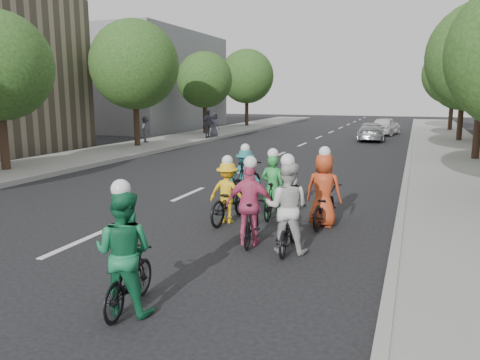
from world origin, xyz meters
The scene contains 23 objects.
ground centered at (0.00, 0.00, 0.00)m, with size 120.00×120.00×0.00m, color black.
sidewalk_left centered at (-8.00, 10.00, 0.07)m, with size 4.00×80.00×0.15m, color gray.
curb_left centered at (-6.05, 10.00, 0.09)m, with size 0.18×80.00×0.18m, color #999993.
sidewalk_right centered at (8.00, 10.00, 0.07)m, with size 4.00×80.00×0.15m, color gray.
curb_right centered at (6.05, 10.00, 0.09)m, with size 0.18×80.00×0.18m, color #999993.
bldg_sw centered at (-16.00, 28.00, 4.00)m, with size 10.00×14.00×8.00m, color slate.
tree_l_3 centered at (-8.20, 15.00, 4.52)m, with size 4.80×4.80×6.93m.
tree_l_4 centered at (-8.20, 24.00, 3.96)m, with size 4.00×4.00×5.97m.
tree_l_5 centered at (-8.20, 33.00, 4.52)m, with size 4.80×4.80×6.93m.
tree_r_2 centered at (8.80, 24.60, 3.96)m, with size 4.00×4.00×5.97m.
tree_r_3 centered at (8.80, 33.60, 4.52)m, with size 4.80×4.80×6.93m.
cyclist_0 centered at (4.08, 1.05, 0.68)m, with size 0.89×1.60×1.88m.
cyclist_1 centered at (3.31, 1.19, 0.66)m, with size 1.01×1.51×1.79m.
cyclist_2 centered at (3.15, 3.27, 0.59)m, with size 0.57×1.51×1.71m.
cyclist_3 centered at (2.26, 2.60, 0.58)m, with size 0.96×1.90×1.58m.
cyclist_4 centered at (4.40, 3.06, 0.63)m, with size 0.85×1.74×1.82m.
cyclist_5 centered at (2.68, -2.17, 0.71)m, with size 0.91×1.51×1.86m.
cyclist_6 centered at (1.93, 4.71, 0.65)m, with size 1.00×1.95×1.63m.
follow_car_lead centered at (3.58, 23.81, 0.59)m, with size 1.64×4.04×1.17m, color #ACADB1.
follow_car_trail centered at (4.18, 28.59, 0.65)m, with size 1.54×3.84×1.31m, color silver.
spectator_0 centered at (-8.61, 16.58, 0.92)m, with size 0.99×0.57×1.54m, color #4F4E5B.
spectator_1 centered at (-6.30, 20.29, 1.08)m, with size 1.09×0.45×1.85m, color #51505E.
spectator_2 centered at (-6.30, 21.31, 0.95)m, with size 0.78×0.51×1.60m, color #52515F.
Camera 1 is at (6.26, -7.28, 2.96)m, focal length 35.00 mm.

